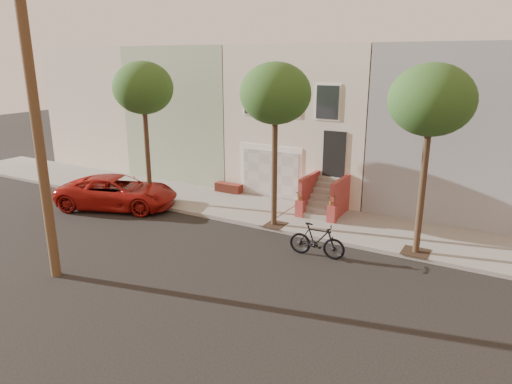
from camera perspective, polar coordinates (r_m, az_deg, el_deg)
The scene contains 9 objects.
ground at distance 16.07m, azimuth -7.53°, elevation -8.05°, with size 90.00×90.00×0.00m, color black.
sidewalk at distance 20.24m, azimuth 1.60°, elevation -2.49°, with size 40.00×3.70×0.15m, color gray.
house_row at distance 24.65m, azimuth 8.18°, elevation 9.26°, with size 33.10×11.70×7.00m.
tree_left at distance 21.25m, azimuth -13.73°, elevation 12.24°, with size 2.70×2.57×6.30m.
tree_mid at distance 17.47m, azimuth 2.40°, elevation 11.90°, with size 2.70×2.57×6.30m.
tree_right at distance 15.73m, azimuth 20.79°, elevation 10.40°, with size 2.70×2.57×6.30m.
utility_pole at distance 8.55m, azimuth 22.64°, elevation 5.62°, with size 23.60×1.22×10.00m.
pickup_truck at distance 21.78m, azimuth -16.68°, elevation -0.00°, with size 2.45×5.30×1.47m, color #9E1711.
motorcycle at distance 15.96m, azimuth 7.51°, elevation -5.93°, with size 0.56×1.97×1.18m, color black.
Camera 1 is at (9.01, -11.57, 6.58)m, focal length 32.47 mm.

